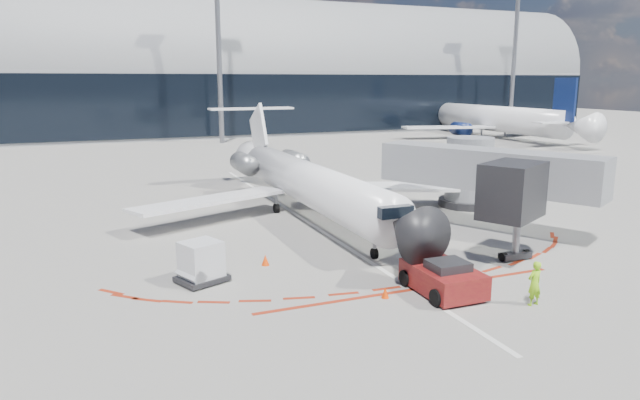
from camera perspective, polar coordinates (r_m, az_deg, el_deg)
name	(u,v)px	position (r m, az deg, el deg)	size (l,w,h in m)	color
ground	(314,226)	(34.45, -0.63, -2.62)	(260.00, 260.00, 0.00)	slate
apron_centerline	(302,219)	(36.26, -1.79, -1.87)	(0.25, 40.00, 0.01)	silver
apron_stop_bar	(413,289)	(24.58, 9.31, -8.81)	(14.00, 0.25, 0.01)	maroon
terminal_building	(166,81)	(96.79, -15.11, 11.44)	(150.00, 24.15, 24.00)	gray
jet_bridge	(481,175)	(36.04, 15.84, 2.47)	(10.03, 15.20, 4.90)	gray
light_mast_centre	(219,51)	(80.98, -10.09, 14.47)	(0.70, 0.70, 25.00)	slate
light_mast_east	(514,56)	(103.79, 18.85, 13.43)	(0.70, 0.70, 25.00)	slate
regional_jet	(303,180)	(36.77, -1.67, 1.98)	(22.33, 27.53, 6.90)	white
pushback_tug	(443,278)	(24.28, 12.21, -7.60)	(2.41, 5.59, 1.45)	#610D12
ramp_worker	(534,283)	(23.88, 20.66, -7.81)	(0.65, 0.43, 1.79)	#95E818
uld_container	(201,262)	(25.34, -11.79, -6.13)	(2.43, 2.28, 1.83)	black
safety_cone_left	(265,260)	(27.34, -5.49, -6.00)	(0.37, 0.37, 0.52)	#FF3F05
safety_cone_right	(385,293)	(23.47, 6.53, -9.19)	(0.32, 0.32, 0.44)	#FF3F05
bg_airliner_1	(491,100)	(92.83, 16.74, 9.53)	(34.52, 36.55, 11.17)	white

